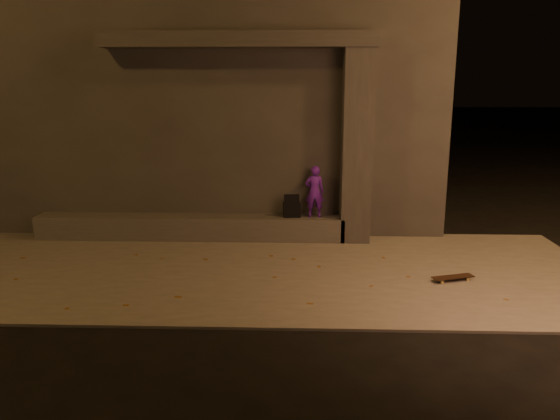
{
  "coord_description": "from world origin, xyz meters",
  "views": [
    {
      "loc": [
        0.61,
        -6.5,
        3.06
      ],
      "look_at": [
        0.32,
        2.0,
        1.04
      ],
      "focal_mm": 35.0,
      "sensor_mm": 36.0,
      "label": 1
    }
  ],
  "objects_px": {
    "column": "(357,147)",
    "skateboarder": "(315,192)",
    "skateboard": "(453,277)",
    "backpack": "(292,209)"
  },
  "relations": [
    {
      "from": "column",
      "to": "backpack",
      "type": "relative_size",
      "value": 7.78
    },
    {
      "from": "column",
      "to": "backpack",
      "type": "distance_m",
      "value": 1.7
    },
    {
      "from": "backpack",
      "to": "skateboard",
      "type": "xyz_separation_m",
      "value": [
        2.52,
        -2.22,
        -0.55
      ]
    },
    {
      "from": "column",
      "to": "skateboarder",
      "type": "distance_m",
      "value": 1.15
    },
    {
      "from": "backpack",
      "to": "skateboard",
      "type": "distance_m",
      "value": 3.4
    },
    {
      "from": "skateboarder",
      "to": "backpack",
      "type": "relative_size",
      "value": 2.16
    },
    {
      "from": "backpack",
      "to": "skateboarder",
      "type": "bearing_deg",
      "value": -4.57
    },
    {
      "from": "skateboarder",
      "to": "skateboard",
      "type": "bearing_deg",
      "value": 131.85
    },
    {
      "from": "column",
      "to": "backpack",
      "type": "height_order",
      "value": "column"
    },
    {
      "from": "skateboarder",
      "to": "backpack",
      "type": "bearing_deg",
      "value": -1.48
    }
  ]
}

